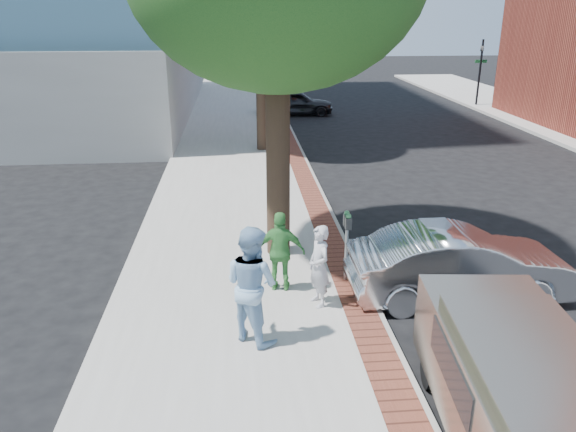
{
  "coord_description": "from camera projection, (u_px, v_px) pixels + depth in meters",
  "views": [
    {
      "loc": [
        -1.46,
        -9.88,
        5.37
      ],
      "look_at": [
        -0.43,
        1.38,
        1.2
      ],
      "focal_mm": 35.0,
      "sensor_mm": 36.0,
      "label": 1
    }
  ],
  "objects": [
    {
      "name": "brick_strip",
      "position": [
        304.0,
        176.0,
        18.7
      ],
      "size": [
        0.6,
        60.0,
        0.01
      ],
      "primitive_type": "cube",
      "color": "brown",
      "rests_on": "sidewalk"
    },
    {
      "name": "person_gray",
      "position": [
        319.0,
        266.0,
        10.32
      ],
      "size": [
        0.53,
        0.66,
        1.57
      ],
      "primitive_type": "imported",
      "rotation": [
        0.0,
        0.0,
        -1.27
      ],
      "color": "#B8B8BD",
      "rests_on": "sidewalk"
    },
    {
      "name": "sedan_silver",
      "position": [
        459.0,
        265.0,
        10.91
      ],
      "size": [
        4.32,
        1.53,
        1.42
      ],
      "primitive_type": "imported",
      "rotation": [
        0.0,
        0.0,
        1.58
      ],
      "color": "silver",
      "rests_on": "ground"
    },
    {
      "name": "sidewalk",
      "position": [
        238.0,
        180.0,
        18.54
      ],
      "size": [
        5.0,
        60.0,
        0.15
      ],
      "primitive_type": "cube",
      "color": "#9E9991",
      "rests_on": "ground"
    },
    {
      "name": "signal_near",
      "position": [
        278.0,
        69.0,
        31.07
      ],
      "size": [
        0.7,
        0.15,
        3.8
      ],
      "color": "black",
      "rests_on": "ground"
    },
    {
      "name": "tree_far",
      "position": [
        260.0,
        12.0,
        20.55
      ],
      "size": [
        4.8,
        4.8,
        7.14
      ],
      "color": "black",
      "rests_on": "sidewalk"
    },
    {
      "name": "person_officer",
      "position": [
        252.0,
        284.0,
        9.17
      ],
      "size": [
        1.23,
        1.23,
        2.01
      ],
      "primitive_type": "imported",
      "rotation": [
        0.0,
        0.0,
        2.37
      ],
      "color": "#8DB6DA",
      "rests_on": "sidewalk"
    },
    {
      "name": "parking_meter",
      "position": [
        347.0,
        232.0,
        11.18
      ],
      "size": [
        0.12,
        0.32,
        1.47
      ],
      "color": "gray",
      "rests_on": "sidewalk"
    },
    {
      "name": "curb",
      "position": [
        314.0,
        178.0,
        18.76
      ],
      "size": [
        0.1,
        60.0,
        0.15
      ],
      "primitive_type": "cube",
      "color": "gray",
      "rests_on": "ground"
    },
    {
      "name": "signal_far",
      "position": [
        480.0,
        68.0,
        32.06
      ],
      "size": [
        0.7,
        0.15,
        3.8
      ],
      "color": "black",
      "rests_on": "ground"
    },
    {
      "name": "ground",
      "position": [
        316.0,
        295.0,
        11.22
      ],
      "size": [
        120.0,
        120.0,
        0.0
      ],
      "primitive_type": "plane",
      "color": "black",
      "rests_on": "ground"
    },
    {
      "name": "office_base",
      "position": [
        19.0,
        77.0,
        29.97
      ],
      "size": [
        18.2,
        22.2,
        4.0
      ],
      "primitive_type": "cube",
      "color": "gray",
      "rests_on": "ground"
    },
    {
      "name": "person_green",
      "position": [
        281.0,
        252.0,
        10.89
      ],
      "size": [
        1.0,
        0.56,
        1.61
      ],
      "primitive_type": "imported",
      "rotation": [
        0.0,
        0.0,
        2.96
      ],
      "color": "#429344",
      "rests_on": "sidewalk"
    },
    {
      "name": "bg_car",
      "position": [
        296.0,
        103.0,
        30.17
      ],
      "size": [
        3.96,
        1.67,
        1.34
      ],
      "primitive_type": "imported",
      "rotation": [
        0.0,
        0.0,
        1.55
      ],
      "color": "black",
      "rests_on": "ground"
    },
    {
      "name": "van",
      "position": [
        517.0,
        389.0,
        7.04
      ],
      "size": [
        2.13,
        4.6,
        1.65
      ],
      "rotation": [
        0.0,
        0.0,
        -0.1
      ],
      "color": "gray",
      "rests_on": "ground"
    }
  ]
}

